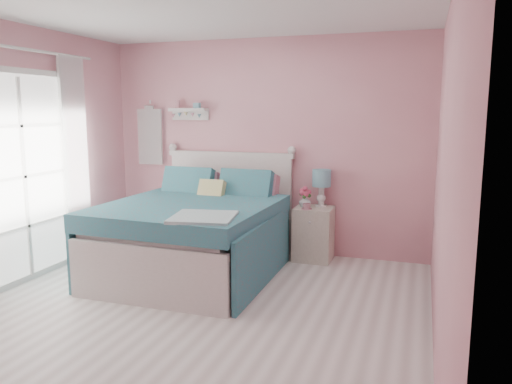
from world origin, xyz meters
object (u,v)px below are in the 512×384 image
Objects in this scene: table_lamp at (322,181)px; teacup at (307,206)px; vase at (305,201)px; bed at (196,235)px; nightstand at (314,234)px.

teacup is (-0.12, -0.23, -0.27)m from table_lamp.
vase is at bearing 112.30° from teacup.
bed reaches higher than nightstand.
table_lamp is (1.18, 0.93, 0.52)m from bed.
vase is 1.61× the size of teacup.
teacup is at bearing 35.45° from bed.
vase reaches higher than nightstand.
table_lamp is at bearing 34.60° from vase.
table_lamp is (0.06, 0.10, 0.61)m from nightstand.
nightstand is at bearing -121.29° from table_lamp.
nightstand is 4.42× the size of vase.
vase is at bearing -172.31° from nightstand.
table_lamp is at bearing 40.24° from bed.
bed is at bearing -141.03° from vase.
bed is 3.42× the size of nightstand.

